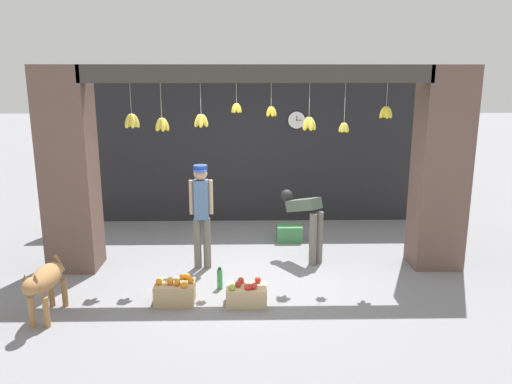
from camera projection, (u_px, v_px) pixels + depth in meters
The scene contains 13 objects.
ground_plane at pixel (257, 273), 7.21m from camera, with size 60.00×60.00×0.00m, color gray.
shop_back_wall at pixel (254, 146), 9.52m from camera, with size 6.64×0.12×2.93m, color #232326.
shop_pillar_left at pixel (69, 170), 7.11m from camera, with size 0.70×0.60×2.93m, color brown.
shop_pillar_right at pixel (441, 169), 7.21m from camera, with size 0.70×0.60×2.93m, color brown.
storefront_awning at pixel (254, 78), 6.69m from camera, with size 4.74×0.30×0.92m.
dog at pixel (45, 281), 5.79m from camera, with size 0.30×1.00×0.69m.
shopkeeper at pixel (201, 209), 7.21m from camera, with size 0.34×0.25×1.55m.
worker_stooping at pixel (306, 217), 7.58m from camera, with size 0.62×0.69×1.04m.
fruit_crate_oranges at pixel (175, 292), 6.26m from camera, with size 0.49×0.36×0.34m.
fruit_crate_apples at pixel (246, 294), 6.23m from camera, with size 0.50×0.34×0.30m.
produce_box_green at pixel (289, 233), 8.62m from camera, with size 0.43×0.36×0.27m, color #42844C.
water_bottle at pixel (220, 279), 6.67m from camera, with size 0.07×0.07×0.30m.
wall_clock at pixel (297, 120), 9.34m from camera, with size 0.33×0.03×0.33m.
Camera 1 is at (-0.14, -6.74, 2.81)m, focal length 35.00 mm.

